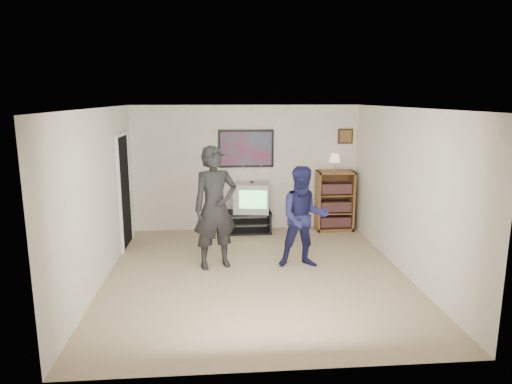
{
  "coord_description": "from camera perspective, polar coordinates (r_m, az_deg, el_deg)",
  "views": [
    {
      "loc": [
        -0.55,
        -6.51,
        2.65
      ],
      "look_at": [
        0.05,
        0.66,
        1.15
      ],
      "focal_mm": 32.0,
      "sensor_mm": 36.0,
      "label": 1
    }
  ],
  "objects": [
    {
      "name": "small_picture",
      "position": [
        9.38,
        11.11,
        6.86
      ],
      "size": [
        0.3,
        0.03,
        0.3
      ],
      "primitive_type": "cube",
      "color": "black",
      "rests_on": "room_shell"
    },
    {
      "name": "air_vent",
      "position": [
        9.02,
        -4.78,
        7.29
      ],
      "size": [
        0.28,
        0.02,
        0.14
      ],
      "primitive_type": "cube",
      "color": "white",
      "rests_on": "room_shell"
    },
    {
      "name": "room_shell",
      "position": [
        7.02,
        -0.16,
        0.28
      ],
      "size": [
        4.51,
        5.0,
        2.51
      ],
      "color": "#977D60",
      "rests_on": "ground"
    },
    {
      "name": "table_lamp",
      "position": [
        9.17,
        9.82,
        3.67
      ],
      "size": [
        0.22,
        0.22,
        0.36
      ],
      "primitive_type": null,
      "color": "beige",
      "rests_on": "bookshelf"
    },
    {
      "name": "media_stand",
      "position": [
        9.09,
        -0.82,
        -3.76
      ],
      "size": [
        0.86,
        0.48,
        0.43
      ],
      "rotation": [
        0.0,
        0.0,
        0.01
      ],
      "color": "black",
      "rests_on": "room_shell"
    },
    {
      "name": "crt_television",
      "position": [
        8.98,
        -0.52,
        -0.66
      ],
      "size": [
        0.76,
        0.67,
        0.58
      ],
      "primitive_type": null,
      "rotation": [
        0.0,
        0.0,
        -0.15
      ],
      "color": "#ACADA7",
      "rests_on": "media_stand"
    },
    {
      "name": "controller_left",
      "position": [
        7.25,
        -5.37,
        0.64
      ],
      "size": [
        0.07,
        0.13,
        0.04
      ],
      "primitive_type": "cube",
      "rotation": [
        0.0,
        0.0,
        0.31
      ],
      "color": "white",
      "rests_on": "person_tall"
    },
    {
      "name": "poster",
      "position": [
        9.06,
        -1.26,
        5.44
      ],
      "size": [
        1.1,
        0.03,
        0.75
      ],
      "primitive_type": "cube",
      "color": "black",
      "rests_on": "room_shell"
    },
    {
      "name": "person_tall",
      "position": [
        7.12,
        -5.12,
        -1.96
      ],
      "size": [
        0.82,
        0.66,
        1.93
      ],
      "primitive_type": "imported",
      "rotation": [
        0.0,
        0.0,
        0.33
      ],
      "color": "black",
      "rests_on": "room_shell"
    },
    {
      "name": "doorway",
      "position": [
        8.45,
        -16.17,
        0.05
      ],
      "size": [
        0.03,
        0.85,
        2.0
      ],
      "primitive_type": "cube",
      "color": "black",
      "rests_on": "room_shell"
    },
    {
      "name": "controller_right",
      "position": [
        7.34,
        5.87,
        -1.28
      ],
      "size": [
        0.06,
        0.12,
        0.03
      ],
      "primitive_type": "cube",
      "rotation": [
        0.0,
        0.0,
        0.28
      ],
      "color": "white",
      "rests_on": "person_short"
    },
    {
      "name": "person_short",
      "position": [
        7.18,
        5.98,
        -3.17
      ],
      "size": [
        0.79,
        0.62,
        1.61
      ],
      "primitive_type": "imported",
      "rotation": [
        0.0,
        0.0,
        -0.01
      ],
      "color": "#191A44",
      "rests_on": "room_shell"
    },
    {
      "name": "bookshelf",
      "position": [
        9.32,
        9.79,
        -1.08
      ],
      "size": [
        0.73,
        0.42,
        1.21
      ],
      "primitive_type": null,
      "color": "brown",
      "rests_on": "room_shell"
    }
  ]
}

